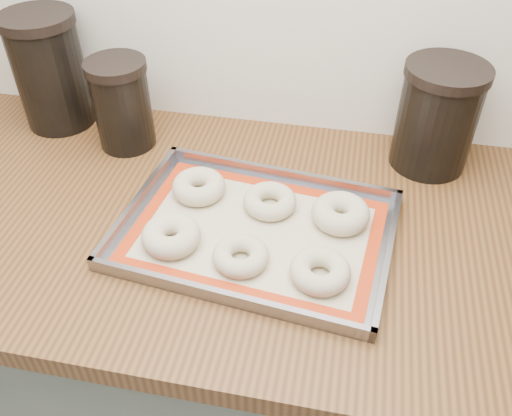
% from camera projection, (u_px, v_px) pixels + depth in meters
% --- Properties ---
extents(cabinet, '(3.00, 0.65, 0.86)m').
position_uv_depth(cabinet, '(227.00, 362.00, 1.29)').
color(cabinet, slate).
rests_on(cabinet, floor).
extents(countertop, '(3.06, 0.68, 0.04)m').
position_uv_depth(countertop, '(218.00, 223.00, 0.99)').
color(countertop, brown).
rests_on(countertop, cabinet).
extents(baking_tray, '(0.49, 0.38, 0.03)m').
position_uv_depth(baking_tray, '(256.00, 231.00, 0.94)').
color(baking_tray, gray).
rests_on(baking_tray, countertop).
extents(baking_mat, '(0.45, 0.34, 0.00)m').
position_uv_depth(baking_mat, '(256.00, 232.00, 0.94)').
color(baking_mat, '#C6B793').
rests_on(baking_mat, baking_tray).
extents(bagel_front_left, '(0.10, 0.10, 0.04)m').
position_uv_depth(bagel_front_left, '(171.00, 236.00, 0.90)').
color(bagel_front_left, '#C5B798').
rests_on(bagel_front_left, baking_mat).
extents(bagel_front_mid, '(0.10, 0.10, 0.03)m').
position_uv_depth(bagel_front_mid, '(241.00, 256.00, 0.87)').
color(bagel_front_mid, '#C5B798').
rests_on(bagel_front_mid, baking_mat).
extents(bagel_front_right, '(0.13, 0.13, 0.03)m').
position_uv_depth(bagel_front_right, '(320.00, 271.00, 0.85)').
color(bagel_front_right, '#C5B798').
rests_on(bagel_front_right, baking_mat).
extents(bagel_back_left, '(0.11, 0.11, 0.04)m').
position_uv_depth(bagel_back_left, '(199.00, 186.00, 1.00)').
color(bagel_back_left, '#C5B798').
rests_on(bagel_back_left, baking_mat).
extents(bagel_back_mid, '(0.11, 0.11, 0.03)m').
position_uv_depth(bagel_back_mid, '(270.00, 201.00, 0.98)').
color(bagel_back_mid, '#C5B798').
rests_on(bagel_back_mid, baking_mat).
extents(bagel_back_right, '(0.11, 0.11, 0.04)m').
position_uv_depth(bagel_back_right, '(341.00, 213.00, 0.94)').
color(bagel_back_right, '#C5B798').
rests_on(bagel_back_right, baking_mat).
extents(canister_left, '(0.15, 0.15, 0.24)m').
position_uv_depth(canister_left, '(50.00, 71.00, 1.14)').
color(canister_left, black).
rests_on(canister_left, countertop).
extents(canister_mid, '(0.12, 0.12, 0.19)m').
position_uv_depth(canister_mid, '(122.00, 104.00, 1.09)').
color(canister_mid, black).
rests_on(canister_mid, countertop).
extents(canister_right, '(0.16, 0.16, 0.21)m').
position_uv_depth(canister_right, '(437.00, 117.00, 1.03)').
color(canister_right, black).
rests_on(canister_right, countertop).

